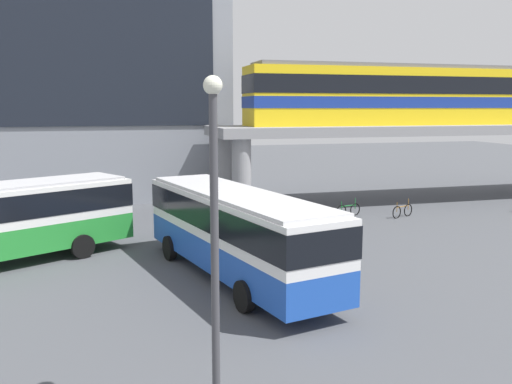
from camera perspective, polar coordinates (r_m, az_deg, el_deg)
ground_plane at (r=26.95m, az=-3.71°, el=-4.46°), size 120.00×120.00×0.00m
station_building at (r=41.62m, az=-23.10°, el=12.48°), size 26.77×11.71×18.64m
elevated_platform at (r=39.06m, az=19.37°, el=5.65°), size 32.08×5.89×5.05m
train at (r=38.29m, az=17.95°, el=9.67°), size 25.21×2.96×3.84m
bus_main at (r=19.71m, az=-2.20°, el=-3.50°), size 5.00×11.33×3.22m
bicycle_green at (r=31.69m, az=9.62°, el=-1.88°), size 1.73×0.58×1.04m
bicycle_brown at (r=32.12m, az=15.07°, el=-1.92°), size 1.67×0.76×1.04m
lamp_post at (r=10.40m, az=-4.37°, el=-3.61°), size 0.36×0.36×6.79m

